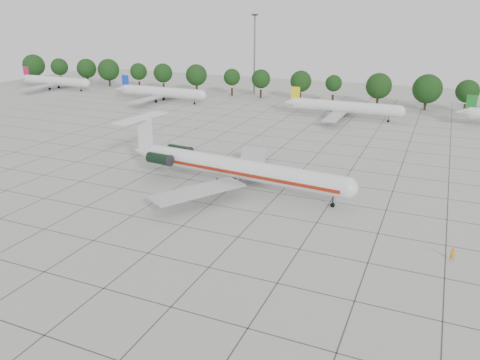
{
  "coord_description": "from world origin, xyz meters",
  "views": [
    {
      "loc": [
        29.22,
        -56.11,
        26.87
      ],
      "look_at": [
        3.74,
        2.46,
        3.5
      ],
      "focal_mm": 35.0,
      "sensor_mm": 36.0,
      "label": 1
    }
  ],
  "objects": [
    {
      "name": "floodlight_mast",
      "position": [
        -30.0,
        92.0,
        14.28
      ],
      "size": [
        1.6,
        1.6,
        25.45
      ],
      "color": "slate",
      "rests_on": "ground"
    },
    {
      "name": "tree_line",
      "position": [
        -11.68,
        85.0,
        5.98
      ],
      "size": [
        249.86,
        8.44,
        10.22
      ],
      "color": "#332114",
      "rests_on": "ground"
    },
    {
      "name": "bg_airliner_c",
      "position": [
        5.93,
        65.17,
        2.91
      ],
      "size": [
        28.24,
        27.2,
        7.4
      ],
      "color": "silver",
      "rests_on": "ground"
    },
    {
      "name": "ground_crew",
      "position": [
        32.63,
        -3.58,
        0.79
      ],
      "size": [
        0.59,
        0.4,
        1.59
      ],
      "primitive_type": "imported",
      "rotation": [
        0.0,
        0.0,
        3.11
      ],
      "color": "orange",
      "rests_on": "ground"
    },
    {
      "name": "bg_airliner_b",
      "position": [
        -50.39,
        66.39,
        2.91
      ],
      "size": [
        28.24,
        27.2,
        7.4
      ],
      "color": "silver",
      "rests_on": "ground"
    },
    {
      "name": "bg_airliner_a",
      "position": [
        -98.0,
        71.51,
        2.91
      ],
      "size": [
        28.24,
        27.2,
        7.4
      ],
      "color": "silver",
      "rests_on": "ground"
    },
    {
      "name": "apron_joints",
      "position": [
        0.0,
        15.0,
        0.01
      ],
      "size": [
        170.0,
        170.0,
        0.02
      ],
      "primitive_type": "cube",
      "color": "#383838",
      "rests_on": "ground"
    },
    {
      "name": "main_airliner",
      "position": [
        -0.64,
        7.86,
        3.35
      ],
      "size": [
        40.46,
        31.68,
        9.5
      ],
      "rotation": [
        0.0,
        0.0,
        -0.1
      ],
      "color": "silver",
      "rests_on": "ground"
    },
    {
      "name": "ground",
      "position": [
        0.0,
        0.0,
        0.0
      ],
      "size": [
        260.0,
        260.0,
        0.0
      ],
      "primitive_type": "plane",
      "color": "#ADADA6",
      "rests_on": "ground"
    }
  ]
}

